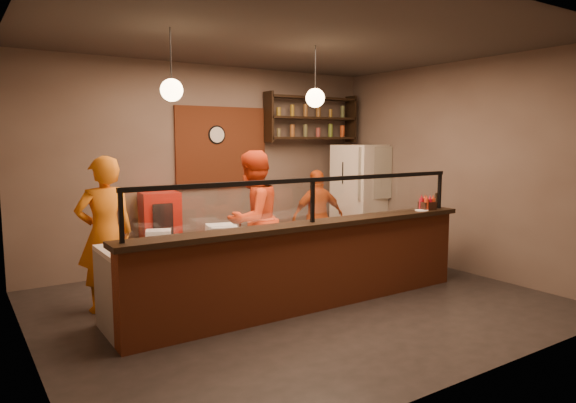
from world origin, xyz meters
TOP-DOWN VIEW (x-y plane):
  - floor at (0.00, 0.00)m, footprint 6.00×6.00m
  - ceiling at (0.00, 0.00)m, footprint 6.00×6.00m
  - wall_back at (0.00, 2.50)m, footprint 6.00×0.00m
  - wall_left at (-3.00, 0.00)m, footprint 0.00×5.00m
  - wall_right at (3.00, 0.00)m, footprint 0.00×5.00m
  - wall_front at (0.00, -2.50)m, footprint 6.00×0.00m
  - brick_patch at (0.20, 2.47)m, footprint 1.60×0.04m
  - service_counter at (0.00, -0.30)m, footprint 4.60×0.25m
  - counter_ledge at (0.00, -0.30)m, footprint 4.70×0.37m
  - worktop_cabinet at (0.00, 0.20)m, footprint 4.60×0.75m
  - worktop at (0.00, 0.20)m, footprint 4.60×0.75m
  - sneeze_guard at (0.00, -0.30)m, footprint 4.50×0.05m
  - wall_shelving at (1.90, 2.32)m, footprint 1.84×0.28m
  - wall_clock at (0.10, 2.46)m, footprint 0.30×0.04m
  - pendant_left at (-1.50, 0.20)m, footprint 0.24×0.24m
  - pendant_right at (0.40, 0.20)m, footprint 0.24×0.24m
  - cook_left at (-2.05, 1.03)m, footprint 0.68×0.46m
  - cook_mid at (-0.12, 0.91)m, footprint 1.12×1.01m
  - cook_right at (1.44, 1.51)m, footprint 0.95×0.53m
  - fridge at (2.60, 1.80)m, footprint 0.94×0.89m
  - red_cooler at (-0.99, 2.15)m, footprint 0.60×0.56m
  - pizza_dough at (0.01, 0.28)m, footprint 0.62×0.62m
  - prep_tub_a at (-1.65, 0.32)m, footprint 0.33×0.30m
  - prep_tub_b at (-0.96, 0.19)m, footprint 0.36×0.32m
  - prep_tub_c at (-0.97, 0.06)m, footprint 0.37×0.34m
  - rolling_pin at (-0.69, 0.29)m, footprint 0.32×0.16m
  - condiment_caddy at (1.95, -0.32)m, footprint 0.22×0.18m
  - pepper_mill at (2.20, -0.27)m, footprint 0.05×0.05m
  - small_plate at (1.81, -0.35)m, footprint 0.18×0.18m

SIDE VIEW (x-z plane):
  - floor at x=0.00m, z-range 0.00..0.00m
  - worktop_cabinet at x=0.00m, z-range 0.00..0.85m
  - service_counter at x=0.00m, z-range 0.00..1.00m
  - red_cooler at x=-0.99m, z-range 0.00..1.26m
  - cook_right at x=1.44m, z-range 0.00..1.54m
  - worktop at x=0.00m, z-range 0.85..0.90m
  - pizza_dough at x=0.01m, z-range 0.90..0.91m
  - cook_left at x=-2.05m, z-range 0.00..1.84m
  - rolling_pin at x=-0.69m, z-range 0.90..0.96m
  - cook_mid at x=-0.12m, z-range 0.00..1.88m
  - fridge at x=2.60m, z-range 0.00..1.93m
  - prep_tub_a at x=-1.65m, z-range 0.90..1.04m
  - prep_tub_c at x=-0.97m, z-range 0.90..1.05m
  - prep_tub_b at x=-0.96m, z-range 0.90..1.05m
  - counter_ledge at x=0.00m, z-range 1.00..1.06m
  - small_plate at x=1.81m, z-range 1.06..1.07m
  - condiment_caddy at x=1.95m, z-range 1.06..1.17m
  - pepper_mill at x=2.20m, z-range 1.06..1.27m
  - sneeze_guard at x=0.00m, z-range 1.11..1.63m
  - wall_back at x=0.00m, z-range -1.40..4.60m
  - wall_left at x=-3.00m, z-range -0.90..4.10m
  - wall_right at x=3.00m, z-range -0.90..4.10m
  - wall_front at x=0.00m, z-range -1.40..4.60m
  - brick_patch at x=0.20m, z-range 1.25..2.55m
  - wall_clock at x=0.10m, z-range 1.95..2.25m
  - wall_shelving at x=1.90m, z-range 1.98..2.83m
  - pendant_left at x=-1.50m, z-range 2.17..2.94m
  - pendant_right at x=0.40m, z-range 2.17..2.94m
  - ceiling at x=0.00m, z-range 3.20..3.20m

